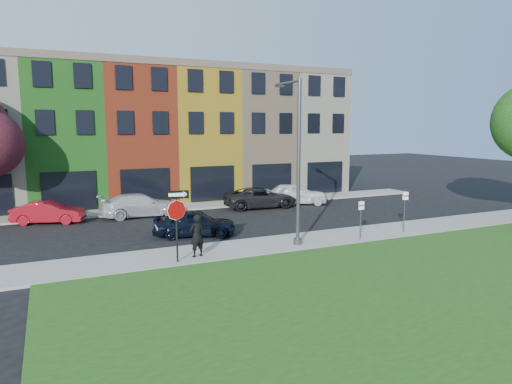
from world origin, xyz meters
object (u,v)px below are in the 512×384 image
sedan_near (194,223)px  street_lamp (296,162)px  stop_sign (176,211)px  man (197,236)px

sedan_near → street_lamp: bearing=-117.0°
stop_sign → man: 1.62m
stop_sign → street_lamp: bearing=15.1°
stop_sign → sedan_near: stop_sign is taller
street_lamp → stop_sign: bearing=-172.5°
man → sedan_near: man is taller
stop_sign → man: size_ratio=1.62×
stop_sign → street_lamp: size_ratio=0.39×
stop_sign → street_lamp: street_lamp is taller
street_lamp → man: bearing=-176.0°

